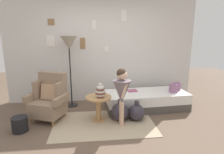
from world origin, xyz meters
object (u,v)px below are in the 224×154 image
Objects in this scene: armchair at (49,99)px; side_table at (99,104)px; demijohn_far at (137,112)px; vase_striped at (100,92)px; person_child at (122,90)px; daybed at (146,100)px; book_on_daybed at (132,91)px; demijohn_near at (120,112)px; magazine_basket at (20,124)px; floor_lamp at (69,46)px.

side_table is (1.00, -0.21, -0.07)m from armchair.
armchair is 2.29× the size of demijohn_far.
side_table is 0.28m from vase_striped.
daybed is at bearing 47.45° from person_child.
book_on_daybed reaches higher than demijohn_far.
demijohn_near reaches higher than demijohn_far.
side_table is 1.23× the size of demijohn_far.
book_on_daybed is at bearing 60.14° from demijohn_near.
armchair is 3.46× the size of magazine_basket.
side_table is 0.46× the size of person_child.
vase_striped is 0.66× the size of demijohn_far.
vase_striped is 1.43m from floor_lamp.
armchair reaches higher than demijohn_far.
person_child is (0.43, -0.24, 0.35)m from side_table.
magazine_basket is (-1.89, -0.25, -0.05)m from demijohn_near.
magazine_basket is at bearing -174.46° from demijohn_far.
book_on_daybed reaches higher than magazine_basket.
book_on_daybed is (-0.32, 0.11, 0.22)m from daybed.
book_on_daybed is (0.79, 0.70, -0.22)m from vase_striped.
side_table is 0.31× the size of floor_lamp.
person_child reaches higher than vase_striped.
book_on_daybed is 0.52× the size of demijohn_far.
demijohn_near is (-0.39, -0.68, -0.23)m from book_on_daybed.
vase_striped is (0.04, -0.05, 0.27)m from side_table.
demijohn_near is (1.44, -0.24, -0.25)m from armchair.
armchair is at bearing -171.26° from daybed.
demijohn_far is at bearing -1.11° from vase_striped.
side_table is 1.56m from floor_lamp.
floor_lamp reaches higher than person_child.
person_child is at bearing -152.68° from demijohn_far.
book_on_daybed is (0.83, 0.65, 0.05)m from side_table.
vase_striped is 1.08m from book_on_daybed.
demijohn_far is at bearing -121.83° from daybed.
person_child is at bearing -25.74° from vase_striped.
daybed is 6.97× the size of vase_striped.
person_child reaches higher than demijohn_near.
floor_lamp is at bearing 132.92° from person_child.
armchair reaches higher than demijohn_near.
vase_striped is at bearing 154.26° from person_child.
floor_lamp is at bearing 145.49° from demijohn_far.
person_child is 0.58m from demijohn_near.
person_child is at bearing -114.00° from book_on_daybed.
side_table is 0.80m from demijohn_far.
vase_striped reaches higher than daybed.
demijohn_far is 2.23m from magazine_basket.
magazine_basket is at bearing -172.40° from demijohn_near.
armchair is 0.50× the size of daybed.
demijohn_near is 1.61× the size of magazine_basket.
armchair is 4.41× the size of book_on_daybed.
side_table reaches higher than magazine_basket.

